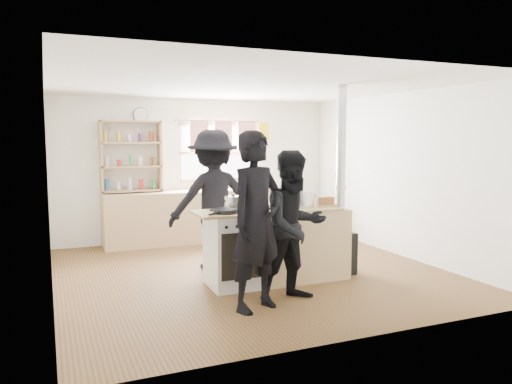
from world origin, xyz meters
TOP-DOWN VIEW (x-y plane):
  - ground at (0.00, 0.00)m, footprint 5.00×5.00m
  - back_counter at (0.00, 2.22)m, footprint 3.40×0.55m
  - shelving_unit at (-1.20, 2.34)m, footprint 1.00×0.28m
  - thermos at (1.18, 2.22)m, footprint 0.10×0.10m
  - cooking_island at (0.14, -0.55)m, footprint 1.97×0.64m
  - skillet_greens at (-0.59, -0.66)m, footprint 0.41×0.41m
  - roast_tray at (0.00, -0.52)m, footprint 0.45×0.41m
  - stockpot_stove at (-0.38, -0.37)m, footprint 0.23×0.23m
  - stockpot_counter at (0.49, -0.54)m, footprint 0.32×0.32m
  - bread_board at (0.81, -0.57)m, footprint 0.31×0.24m
  - flue_heater at (1.07, -0.53)m, footprint 0.35×0.35m
  - person_near_left at (-0.50, -1.40)m, footprint 0.81×0.69m
  - person_near_right at (-0.01, -1.30)m, footprint 0.89×0.74m
  - person_far at (-0.39, 0.39)m, footprint 1.26×0.74m

SIDE VIEW (x-z plane):
  - ground at x=0.00m, z-range -0.01..0.00m
  - back_counter at x=0.00m, z-range 0.00..0.90m
  - cooking_island at x=0.14m, z-range 0.00..0.93m
  - flue_heater at x=1.07m, z-range -0.61..1.89m
  - person_near_right at x=-0.01m, z-range 0.00..1.68m
  - person_near_left at x=-0.50m, z-range 0.00..1.89m
  - skillet_greens at x=-0.59m, z-range 0.93..0.98m
  - person_far at x=-0.39m, z-range 0.00..1.93m
  - roast_tray at x=0.00m, z-range 0.93..1.01m
  - bread_board at x=0.81m, z-range 0.92..1.04m
  - stockpot_stove at x=-0.38m, z-range 0.92..1.11m
  - stockpot_counter at x=0.49m, z-range 0.92..1.15m
  - thermos at x=1.18m, z-range 0.90..1.19m
  - shelving_unit at x=-1.20m, z-range 0.91..2.11m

